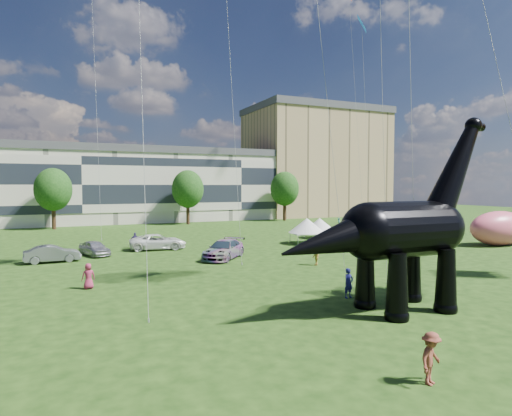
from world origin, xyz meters
name	(u,v)px	position (x,y,z in m)	size (l,w,h in m)	color
ground	(328,329)	(0.00, 0.00, 0.00)	(220.00, 220.00, 0.00)	#16330C
terrace_row	(81,188)	(-8.00, 62.00, 6.00)	(78.00, 11.00, 12.00)	beige
apartment_block	(315,165)	(40.00, 65.00, 11.00)	(28.00, 18.00, 22.00)	tan
tree_mid_left	(53,186)	(-12.00, 53.00, 6.29)	(5.20, 5.20, 9.44)	#382314
tree_mid_right	(188,186)	(8.00, 53.00, 6.29)	(5.20, 5.20, 9.44)	#382314
tree_far_right	(285,186)	(26.00, 53.00, 6.29)	(5.20, 5.20, 9.44)	#382314
dinosaur_sculpture	(397,233)	(4.75, 0.96, 3.96)	(12.75, 3.52, 10.49)	black
car_silver	(95,248)	(-8.13, 25.53, 0.69)	(1.62, 4.03, 1.37)	#AEADB2
car_grey	(52,254)	(-11.55, 23.34, 0.71)	(1.51, 4.33, 1.43)	slate
car_white	(158,242)	(-2.13, 26.86, 0.77)	(2.55, 5.53, 1.54)	white
car_dark	(224,249)	(2.04, 19.15, 0.82)	(2.29, 5.63, 1.63)	#595960
gazebo_near	(307,226)	(13.65, 24.57, 1.97)	(4.77, 4.77, 2.80)	silver
gazebo_far	(320,224)	(17.63, 28.22, 1.71)	(4.55, 4.55, 2.44)	silver
inflatable_pink	(499,228)	(31.66, 15.01, 1.84)	(7.34, 3.67, 3.67)	#F9617C
visitors	(213,262)	(-0.77, 13.80, 0.82)	(50.97, 40.87, 1.83)	teal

